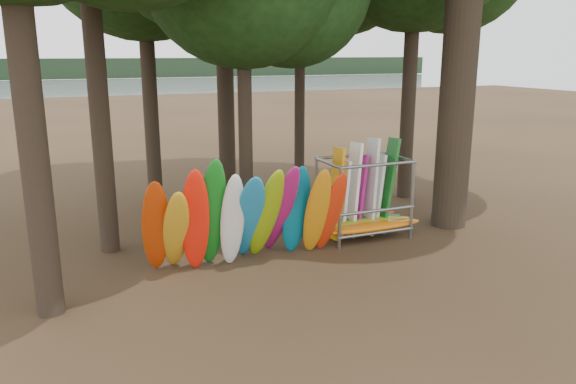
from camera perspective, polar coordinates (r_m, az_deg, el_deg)
name	(u,v)px	position (r m, az deg, el deg)	size (l,w,h in m)	color
ground	(327,254)	(15.05, 3.94, -6.29)	(120.00, 120.00, 0.00)	#47331E
lake	(110,96)	(73.08, -17.63, 9.29)	(160.00, 160.00, 0.00)	gray
far_shore	(85,68)	(122.83, -19.89, 11.72)	(160.00, 4.00, 4.00)	black
kayak_row	(248,217)	(13.88, -4.07, -2.55)	(5.27, 2.15, 3.02)	#BE3308
storage_rack	(363,201)	(16.33, 7.65, -0.87)	(3.19, 1.63, 2.86)	gray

